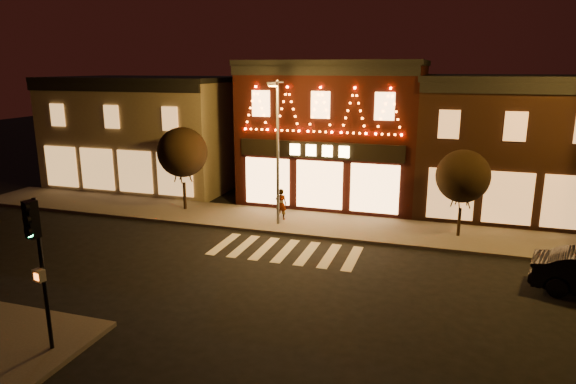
% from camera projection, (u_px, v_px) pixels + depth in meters
% --- Properties ---
extents(ground, '(120.00, 120.00, 0.00)m').
position_uv_depth(ground, '(252.00, 287.00, 18.75)').
color(ground, black).
rests_on(ground, ground).
extents(sidewalk_far, '(44.00, 4.00, 0.15)m').
position_uv_depth(sidewalk_far, '(348.00, 227.00, 25.53)').
color(sidewalk_far, '#47423D').
rests_on(sidewalk_far, ground).
extents(building_left, '(12.20, 8.28, 7.30)m').
position_uv_depth(building_left, '(150.00, 131.00, 34.65)').
color(building_left, '#7A6C57').
rests_on(building_left, ground).
extents(building_pulp, '(10.20, 8.34, 8.30)m').
position_uv_depth(building_pulp, '(336.00, 131.00, 30.67)').
color(building_pulp, black).
rests_on(building_pulp, ground).
extents(building_right_a, '(9.20, 8.28, 7.50)m').
position_uv_depth(building_right_a, '(505.00, 145.00, 27.97)').
color(building_right_a, black).
rests_on(building_right_a, ground).
extents(traffic_signal_near, '(0.36, 0.46, 4.42)m').
position_uv_depth(traffic_signal_near, '(37.00, 246.00, 13.54)').
color(traffic_signal_near, black).
rests_on(traffic_signal_near, sidewalk_near).
extents(streetlamp_mid, '(0.60, 1.65, 7.18)m').
position_uv_depth(streetlamp_mid, '(277.00, 142.00, 24.67)').
color(streetlamp_mid, '#59595E').
rests_on(streetlamp_mid, sidewalk_far).
extents(tree_left, '(2.75, 2.75, 4.60)m').
position_uv_depth(tree_left, '(182.00, 152.00, 27.83)').
color(tree_left, black).
rests_on(tree_left, sidewalk_far).
extents(tree_right, '(2.46, 2.46, 4.11)m').
position_uv_depth(tree_right, '(463.00, 176.00, 23.34)').
color(tree_right, black).
rests_on(tree_right, sidewalk_far).
extents(pedestrian, '(0.61, 0.41, 1.64)m').
position_uv_depth(pedestrian, '(281.00, 204.00, 26.45)').
color(pedestrian, gray).
rests_on(pedestrian, sidewalk_far).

